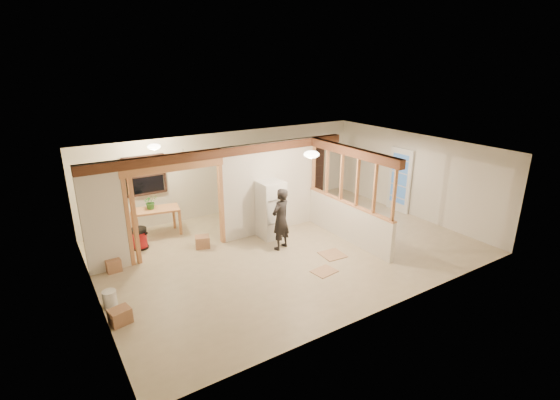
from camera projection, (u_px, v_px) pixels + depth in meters
floor at (288, 248)px, 10.33m from camera, size 9.00×6.50×0.01m
ceiling at (288, 151)px, 9.51m from camera, size 9.00×6.50×0.01m
wall_back at (230, 172)px, 12.51m from camera, size 9.00×0.01×2.50m
wall_front at (387, 251)px, 7.33m from camera, size 9.00×0.01×2.50m
wall_left at (89, 243)px, 7.64m from camera, size 0.01×6.50×2.50m
wall_right at (413, 175)px, 12.20m from camera, size 0.01×6.50×2.50m
partition_left_stub at (103, 219)px, 8.83m from camera, size 0.90×0.12×2.50m
partition_center at (270, 188)px, 10.98m from camera, size 2.80×0.12×2.50m
doorway_frame at (177, 211)px, 9.71m from camera, size 2.46×0.14×2.20m
header_beam_back at (228, 152)px, 10.00m from camera, size 7.00×0.18×0.22m
header_beam_right at (351, 151)px, 10.04m from camera, size 0.18×3.30×0.22m
pony_wall at (347, 222)px, 10.66m from camera, size 0.12×3.20×1.00m
stud_partition at (349, 179)px, 10.28m from camera, size 0.14×3.20×1.32m
window_back at (145, 175)px, 11.04m from camera, size 1.12×0.10×1.10m
french_door at (400, 180)px, 12.56m from camera, size 0.12×0.86×2.00m
ceiling_dome_main at (311, 154)px, 9.27m from camera, size 0.36×0.36×0.16m
ceiling_dome_util at (154, 147)px, 10.09m from camera, size 0.32×0.32×0.14m
hanging_bulb at (184, 162)px, 9.88m from camera, size 0.07×0.07×0.07m
refrigerator at (271, 209)px, 10.74m from camera, size 0.64×0.62×1.55m
woman at (281, 219)px, 10.04m from camera, size 0.67×0.55×1.58m
work_table at (157, 222)px, 10.91m from camera, size 1.32×0.83×0.77m
potted_plant at (151, 202)px, 10.73m from camera, size 0.37×0.33×0.39m
shop_vac at (139, 238)px, 10.20m from camera, size 0.51×0.51×0.55m
bookshelf at (311, 172)px, 13.97m from camera, size 0.86×0.29×1.72m
bucket at (110, 299)px, 7.81m from camera, size 0.33×0.33×0.33m
box_util_a at (202, 242)px, 10.30m from camera, size 0.43×0.39×0.30m
box_util_b at (113, 265)px, 9.14m from camera, size 0.33×0.33×0.29m
box_front at (120, 316)px, 7.31m from camera, size 0.41×0.36×0.29m
floor_panel_near at (333, 255)px, 9.93m from camera, size 0.59×0.59×0.02m
floor_panel_far at (324, 271)px, 9.14m from camera, size 0.58×0.49×0.02m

